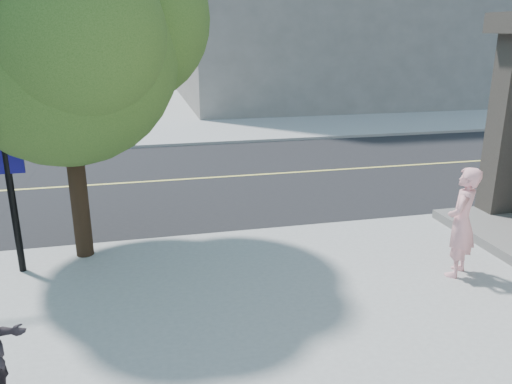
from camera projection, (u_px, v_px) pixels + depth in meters
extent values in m
plane|color=black|center=(30.00, 255.00, 9.62)|extent=(140.00, 140.00, 0.00)
cube|color=black|center=(61.00, 187.00, 13.79)|extent=(140.00, 9.00, 0.01)
cube|color=gray|center=(317.00, 97.00, 32.49)|extent=(29.00, 25.00, 0.12)
cube|color=#35302B|center=(506.00, 123.00, 10.58)|extent=(0.55, 0.55, 4.20)
imported|color=pink|center=(462.00, 222.00, 8.31)|extent=(0.81, 0.79, 1.87)
cylinder|color=black|center=(77.00, 173.00, 8.88)|extent=(0.31, 0.31, 3.11)
sphere|color=#3F6122|center=(63.00, 51.00, 8.25)|extent=(3.81, 3.81, 3.81)
sphere|color=#3F6122|center=(126.00, 18.00, 8.80)|extent=(2.94, 2.94, 2.94)
sphere|color=#3F6122|center=(9.00, 7.00, 8.50)|extent=(2.77, 2.77, 2.77)
sphere|color=#3F6122|center=(78.00, 34.00, 7.37)|extent=(2.60, 2.60, 2.60)
cylinder|color=black|center=(6.00, 158.00, 8.10)|extent=(0.11, 0.11, 4.00)
cube|color=white|center=(5.00, 128.00, 7.95)|extent=(0.52, 0.04, 0.19)
cube|color=#100C61|center=(9.00, 158.00, 8.10)|extent=(0.43, 0.04, 0.52)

